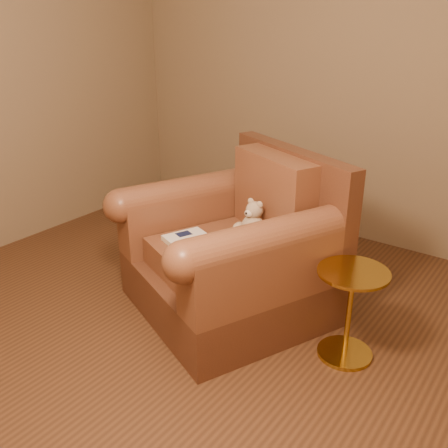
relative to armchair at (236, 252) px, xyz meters
The scene contains 6 objects.
floor 0.65m from the armchair, 91.32° to the right, with size 4.00×4.00×0.00m, color #52311C.
room 1.44m from the armchair, 91.32° to the right, with size 4.02×4.02×2.71m.
armchair is the anchor object (origin of this frame).
teddy_bear 0.21m from the armchair, 49.45° to the left, with size 0.18×0.21×0.25m.
guidebook 0.28m from the armchair, 116.80° to the right, with size 0.48×0.39×0.03m.
side_table 0.78m from the armchair, ahead, with size 0.37×0.37×0.52m.
Camera 1 is at (1.58, -1.73, 1.73)m, focal length 40.00 mm.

